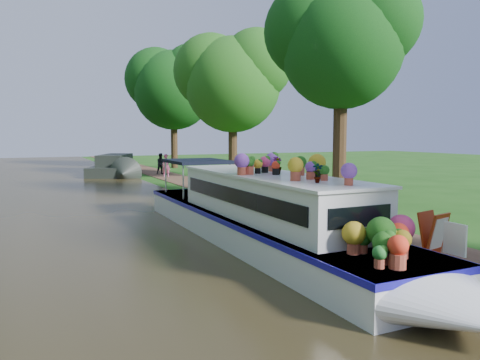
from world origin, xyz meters
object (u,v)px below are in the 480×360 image
Objects in this scene: pedestrian_dark at (161,164)px; plant_boat at (269,215)px; sandwich_board at (433,237)px; pedestrian_pink at (166,165)px; second_boat at (115,167)px.

plant_boat is at bearing -97.78° from pedestrian_dark.
pedestrian_dark is at bearing 81.23° from plant_boat.
plant_boat reaches higher than sandwich_board.
pedestrian_pink is at bearing -95.69° from pedestrian_dark.
pedestrian_dark is (0.25, 2.16, -0.02)m from pedestrian_pink.
sandwich_board is 24.55m from pedestrian_dark.
pedestrian_pink reaches higher than second_boat.
second_boat is 5.37× the size of pedestrian_dark.
pedestrian_dark is (3.41, 22.15, -0.08)m from plant_boat.
plant_boat is at bearing -66.37° from second_boat.
plant_boat is at bearing -89.70° from pedestrian_pink.
plant_boat reaches higher than pedestrian_dark.
pedestrian_pink is (2.82, -3.00, 0.20)m from second_boat.
second_boat is 5.24× the size of pedestrian_pink.
pedestrian_dark reaches higher than second_boat.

